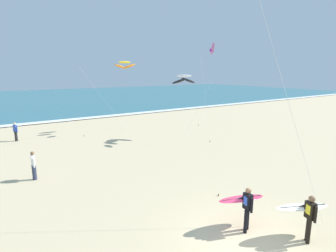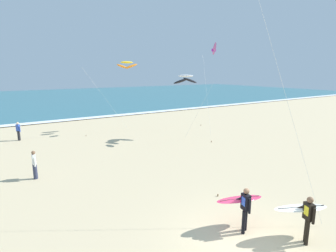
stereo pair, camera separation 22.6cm
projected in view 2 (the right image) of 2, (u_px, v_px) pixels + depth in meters
ground_plane at (243, 241)px, 9.23m from camera, size 160.00×160.00×0.00m
ocean_water at (33, 99)px, 56.16m from camera, size 160.00×60.00×0.08m
shoreline_foam at (65, 120)px, 31.75m from camera, size 160.00×1.49×0.01m
surfer_lead at (243, 204)px, 9.71m from camera, size 2.01×1.08×1.71m
surfer_trailing at (305, 213)px, 9.08m from camera, size 2.17×1.23×1.71m
kite_arc_ivory_mid at (186, 79)px, 22.12m from camera, size 2.86×3.28×5.51m
kite_delta_rose_high at (214, 49)px, 22.94m from camera, size 2.58×4.59×8.25m
kite_arc_golden_distant at (127, 65)px, 25.19m from camera, size 4.90×2.48×6.72m
bystander_white_top at (35, 165)px, 14.44m from camera, size 0.22×0.50×1.59m
bystander_blue_top at (18, 131)px, 22.55m from camera, size 0.32×0.43×1.59m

